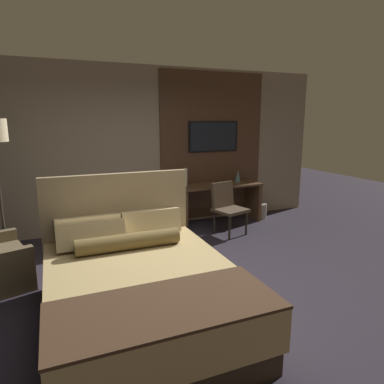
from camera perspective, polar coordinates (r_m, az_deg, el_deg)
The scene contains 9 objects.
ground_plane at distance 4.03m, azimuth 0.23°, elevation -16.10°, with size 16.00×16.00×0.00m, color #28232D.
wall_back_tv_panel at distance 6.09m, azimuth -7.77°, elevation 7.21°, with size 7.20×0.09×2.80m.
bed at distance 3.40m, azimuth -8.82°, elevation -15.35°, with size 1.69×2.19×1.29m.
desk at distance 6.40m, azimuth 4.37°, elevation -0.74°, with size 1.55×0.56×0.73m.
tv at distance 6.46m, azimuth 3.58°, elevation 9.23°, with size 0.99×0.04×0.56m.
desk_chair at distance 5.77m, azimuth 5.81°, elevation -1.98°, with size 0.59×0.59×0.87m.
vase_tall at distance 6.10m, azimuth -1.10°, elevation 2.50°, with size 0.07×0.07×0.32m.
vase_short at distance 6.58m, azimuth 7.65°, elevation 2.66°, with size 0.12×0.12×0.22m.
waste_bin at distance 6.86m, azimuth 11.41°, elevation -3.09°, with size 0.22×0.22×0.28m.
Camera 1 is at (-1.38, -3.27, 1.90)m, focal length 32.00 mm.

